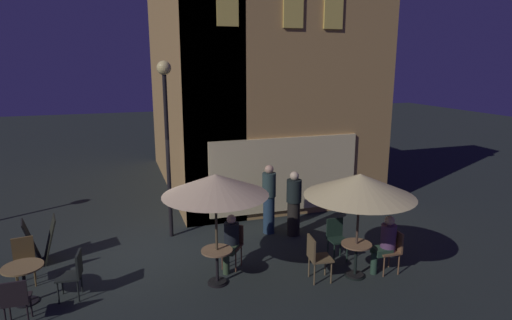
% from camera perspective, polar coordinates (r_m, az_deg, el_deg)
% --- Properties ---
extents(ground_plane, '(60.00, 60.00, 0.00)m').
position_cam_1_polar(ground_plane, '(10.38, -13.50, -12.18)').
color(ground_plane, '#222826').
extents(cafe_building, '(6.21, 8.55, 8.00)m').
position_cam_1_polar(cafe_building, '(14.05, -4.18, 11.46)').
color(cafe_building, '#AF844C').
rests_on(cafe_building, ground).
extents(street_lamp_near_corner, '(0.34, 0.34, 4.37)m').
position_cam_1_polar(street_lamp_near_corner, '(10.55, -11.83, 5.81)').
color(street_lamp_near_corner, black).
rests_on(street_lamp_near_corner, ground).
extents(menu_sandwich_board, '(0.75, 0.65, 0.99)m').
position_cam_1_polar(menu_sandwich_board, '(10.69, -26.61, -9.52)').
color(menu_sandwich_board, black).
rests_on(menu_sandwich_board, ground).
extents(cafe_table_0, '(0.62, 0.62, 0.73)m').
position_cam_1_polar(cafe_table_0, '(8.78, -5.18, -13.17)').
color(cafe_table_0, black).
rests_on(cafe_table_0, ground).
extents(cafe_table_1, '(0.62, 0.62, 0.73)m').
position_cam_1_polar(cafe_table_1, '(9.23, 13.10, -12.11)').
color(cafe_table_1, black).
rests_on(cafe_table_1, ground).
extents(cafe_table_2, '(0.72, 0.72, 0.73)m').
position_cam_1_polar(cafe_table_2, '(9.13, -28.41, -13.41)').
color(cafe_table_2, black).
rests_on(cafe_table_2, ground).
extents(patio_umbrella_0, '(2.05, 2.05, 2.26)m').
position_cam_1_polar(patio_umbrella_0, '(8.22, -5.40, -3.35)').
color(patio_umbrella_0, black).
rests_on(patio_umbrella_0, ground).
extents(patio_umbrella_1, '(2.20, 2.20, 2.20)m').
position_cam_1_polar(patio_umbrella_1, '(8.72, 13.59, -3.29)').
color(patio_umbrella_1, black).
rests_on(patio_umbrella_1, ground).
extents(cafe_chair_0, '(0.55, 0.55, 0.92)m').
position_cam_1_polar(cafe_chair_0, '(9.42, -3.03, -10.72)').
color(cafe_chair_0, brown).
rests_on(cafe_chair_0, ground).
extents(cafe_chair_1, '(0.40, 0.40, 0.93)m').
position_cam_1_polar(cafe_chair_1, '(9.90, 10.57, -9.73)').
color(cafe_chair_1, black).
rests_on(cafe_chair_1, ground).
extents(cafe_chair_2, '(0.49, 0.49, 0.94)m').
position_cam_1_polar(cafe_chair_2, '(8.90, 7.95, -12.28)').
color(cafe_chair_2, brown).
rests_on(cafe_chair_2, ground).
extents(cafe_chair_3, '(0.45, 0.45, 0.90)m').
position_cam_1_polar(cafe_chair_3, '(9.61, 17.51, -10.93)').
color(cafe_chair_3, brown).
rests_on(cafe_chair_3, ground).
extents(cafe_chair_4, '(0.47, 0.47, 0.90)m').
position_cam_1_polar(cafe_chair_4, '(8.92, -22.97, -13.39)').
color(cafe_chair_4, black).
rests_on(cafe_chair_4, ground).
extents(cafe_chair_5, '(0.45, 0.45, 0.94)m').
position_cam_1_polar(cafe_chair_5, '(9.89, -28.39, -11.26)').
color(cafe_chair_5, brown).
rests_on(cafe_chair_5, ground).
extents(cafe_chair_6, '(0.42, 0.42, 0.87)m').
position_cam_1_polar(cafe_chair_6, '(8.44, -29.25, -15.69)').
color(cafe_chair_6, black).
rests_on(cafe_chair_6, ground).
extents(patron_seated_0, '(0.49, 0.51, 1.20)m').
position_cam_1_polar(patron_seated_0, '(9.25, -3.39, -10.41)').
color(patron_seated_0, '#32462C').
rests_on(patron_seated_0, ground).
extents(patron_seated_1, '(0.53, 0.33, 1.25)m').
position_cam_1_polar(patron_seated_1, '(9.48, 16.81, -10.23)').
color(patron_seated_1, '#253E2D').
rests_on(patron_seated_1, ground).
extents(patron_standing_2, '(0.38, 0.38, 1.68)m').
position_cam_1_polar(patron_standing_2, '(10.95, 5.03, -5.79)').
color(patron_standing_2, black).
rests_on(patron_standing_2, ground).
extents(patron_standing_3, '(0.35, 0.35, 1.81)m').
position_cam_1_polar(patron_standing_3, '(11.04, 1.73, -5.17)').
color(patron_standing_3, '#21364B').
rests_on(patron_standing_3, ground).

